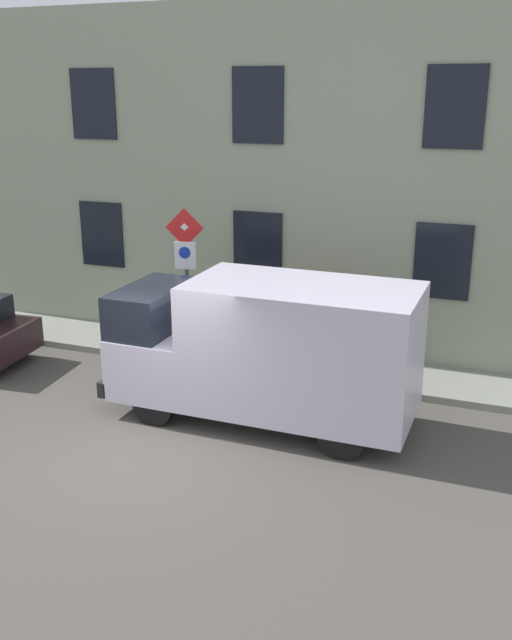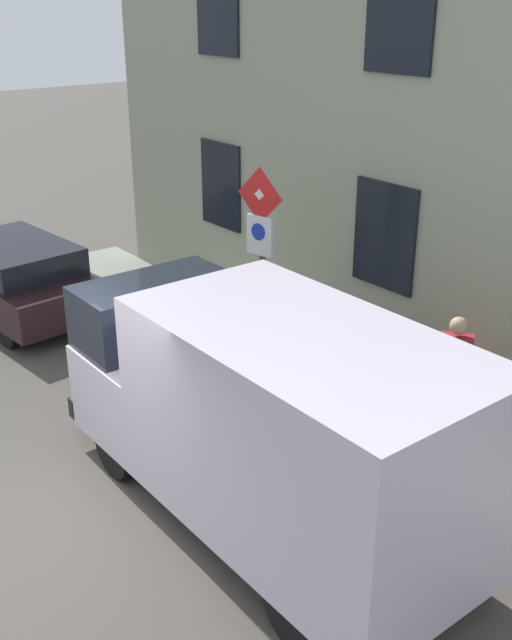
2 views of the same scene
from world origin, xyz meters
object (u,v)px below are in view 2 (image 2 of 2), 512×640
Objects in this scene: pedestrian at (453,376)px; bicycle_purple at (326,351)px; bicycle_orange at (420,397)px; parked_hatchback at (13,276)px; litter_bin at (399,417)px; delivery_van at (265,414)px; sign_post_stacked at (261,246)px; bicycle_black at (370,372)px.

bicycle_purple is at bearing 52.41° from pedestrian.
bicycle_purple is at bearing -1.67° from bicycle_orange.
parked_hatchback reaches higher than bicycle_purple.
litter_bin is at bearing 161.66° from bicycle_purple.
parked_hatchback is at bearing -0.91° from delivery_van.
parked_hatchback is 8.22m from pedestrian.
litter_bin is (-0.71, -2.08, 0.08)m from bicycle_purple.
pedestrian is at bearing 178.71° from bicycle_purple.
bicycle_orange is 1.81m from bicycle_purple.
bicycle_orange is at bearing -165.30° from parked_hatchback.
bicycle_orange is at bearing -86.36° from delivery_van.
parked_hatchback is at bearing 26.15° from bicycle_purple.
sign_post_stacked reaches higher than bicycle_orange.
bicycle_black and bicycle_purple have the same top height.
bicycle_purple is (0.00, 1.81, 0.00)m from bicycle_orange.
delivery_van is 3.10× the size of pedestrian.
delivery_van is 7.46m from parked_hatchback.
delivery_van reaches higher than pedestrian.
sign_post_stacked is at bearing 69.52° from pedestrian.
litter_bin reaches higher than bicycle_purple.
bicycle_orange is at bearing -69.79° from sign_post_stacked.
bicycle_purple is 2.41m from pedestrian.
parked_hatchback is (-1.76, 4.96, -1.45)m from sign_post_stacked.
bicycle_purple is (2.77, 1.97, -0.82)m from delivery_van.
bicycle_purple is (2.61, -5.47, -0.22)m from parked_hatchback.
bicycle_purple is at bearing -159.51° from parked_hatchback.
bicycle_purple is (-0.00, 0.90, 0.00)m from bicycle_black.
parked_hatchback is at bearing 104.09° from litter_bin.
litter_bin is at bearing 108.94° from bicycle_orange.
bicycle_purple is (0.85, -0.50, -1.67)m from sign_post_stacked.
bicycle_black is (2.77, 1.07, -0.82)m from delivery_van.
bicycle_black is at bearing -58.83° from sign_post_stacked.
parked_hatchback reaches higher than bicycle_orange.
parked_hatchback is at bearing 109.50° from sign_post_stacked.
delivery_van reaches higher than bicycle_orange.
litter_bin is (-0.64, 0.27, -0.48)m from pedestrian.
pedestrian reaches higher than bicycle_black.
sign_post_stacked is at bearing 93.03° from litter_bin.
bicycle_orange is at bearing -179.37° from bicycle_purple.
bicycle_orange is 1.00× the size of pedestrian.
delivery_van is 2.18m from litter_bin.
sign_post_stacked is 1.77× the size of bicycle_orange.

